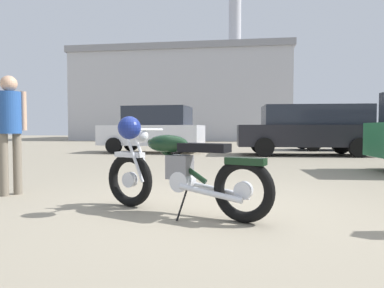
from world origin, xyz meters
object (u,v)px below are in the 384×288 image
Objects in this scene: vintage_motorcycle at (176,169)px; bystander at (10,122)px; dark_sedan_left at (339,131)px; red_hatchback_near at (309,128)px; silver_sedan_mid at (154,129)px.

bystander is (-2.50, 0.64, 0.53)m from vintage_motorcycle.
red_hatchback_near is at bearing 54.15° from dark_sedan_left.
silver_sedan_mid is (-0.44, 8.62, -0.10)m from bystander.
dark_sedan_left is 8.02m from silver_sedan_mid.
dark_sedan_left is at bearing -122.92° from red_hatchback_near.
silver_sedan_mid is at bearing -52.35° from vintage_motorcycle.
bystander is 9.86m from red_hatchback_near.
red_hatchback_near is (2.74, 8.99, 0.45)m from vintage_motorcycle.
dark_sedan_left is (7.00, 11.60, -0.18)m from bystander.
bystander is at bearing 5.63° from vintage_motorcycle.
bystander is 0.34× the size of red_hatchback_near.
bystander is at bearing 53.41° from red_hatchback_near.
silver_sedan_mid reaches higher than dark_sedan_left.
red_hatchback_near reaches higher than bystander.
vintage_motorcycle is 0.45× the size of dark_sedan_left.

